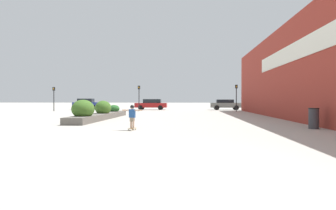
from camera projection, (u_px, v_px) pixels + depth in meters
The scene contains 13 objects.
ground_plane at pixel (165, 162), 7.75m from camera, with size 300.00×300.00×0.00m, color #ADA89E.
building_wall_right at pixel (292, 71), 23.29m from camera, with size 0.67×42.23×7.10m.
planter_box at pixel (99, 113), 24.29m from camera, with size 1.45×12.61×1.48m.
skateboard at pixel (132, 129), 15.88m from camera, with size 0.36×0.67×0.09m.
skateboarder at pixel (132, 114), 15.87m from camera, with size 1.04×0.37×1.14m.
trash_bin at pixel (314, 118), 16.57m from camera, with size 0.53×0.53×1.06m.
car_leftmost at pixel (151, 104), 47.96m from camera, with size 4.63×1.97×1.56m.
car_center_left at pixel (313, 104), 45.75m from camera, with size 4.38×1.84×1.58m.
car_center_right at pixel (226, 104), 47.08m from camera, with size 4.42×1.93×1.50m.
car_rightmost at pixel (87, 104), 48.82m from camera, with size 3.97×1.84×1.64m.
traffic_light_left at pixel (139, 94), 41.72m from camera, with size 0.28×0.30×3.27m.
traffic_light_right at pixel (236, 93), 40.50m from camera, with size 0.28×0.30×3.33m.
traffic_light_far_left at pixel (54, 95), 42.12m from camera, with size 0.28×0.30×3.11m.
Camera 1 is at (0.59, -7.70, 1.48)m, focal length 35.00 mm.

